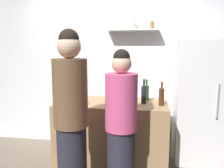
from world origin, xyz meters
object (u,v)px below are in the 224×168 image
at_px(wine_bottle_green_glass, 146,92).
at_px(person_brown_jacket, 71,121).
at_px(utensil_holder, 79,101).
at_px(water_bottle_plastic, 70,93).
at_px(person_pink_top, 121,126).
at_px(refrigerator, 198,102).
at_px(wine_bottle_dark_glass, 144,94).
at_px(baking_pan, 119,101).
at_px(wine_bottle_amber_glass, 161,96).

distance_m(wine_bottle_green_glass, person_brown_jacket, 1.31).
distance_m(utensil_holder, water_bottle_plastic, 0.30).
relative_size(utensil_holder, person_pink_top, 0.14).
relative_size(refrigerator, water_bottle_plastic, 7.46).
bearing_deg(wine_bottle_dark_glass, baking_pan, -173.30).
distance_m(baking_pan, person_pink_top, 0.63).
distance_m(wine_bottle_amber_glass, wine_bottle_dark_glass, 0.24).
relative_size(baking_pan, wine_bottle_green_glass, 1.17).
bearing_deg(refrigerator, wine_bottle_dark_glass, -154.59).
xyz_separation_m(utensil_holder, wine_bottle_dark_glass, (0.82, 0.22, 0.07)).
distance_m(utensil_holder, person_pink_top, 0.75).
relative_size(baking_pan, water_bottle_plastic, 1.46).
relative_size(refrigerator, person_pink_top, 1.08).
bearing_deg(wine_bottle_dark_glass, refrigerator, 25.41).
distance_m(refrigerator, wine_bottle_dark_glass, 0.86).
xyz_separation_m(baking_pan, wine_bottle_amber_glass, (0.54, -0.04, 0.09)).
bearing_deg(utensil_holder, wine_bottle_green_glass, 26.67).
xyz_separation_m(baking_pan, wine_bottle_dark_glass, (0.32, 0.04, 0.10)).
height_order(utensil_holder, wine_bottle_amber_glass, wine_bottle_amber_glass).
bearing_deg(wine_bottle_amber_glass, baking_pan, 175.94).
distance_m(refrigerator, wine_bottle_green_glass, 0.76).
height_order(utensil_holder, water_bottle_plastic, water_bottle_plastic).
relative_size(wine_bottle_green_glass, water_bottle_plastic, 1.25).
bearing_deg(utensil_holder, baking_pan, 20.14).
bearing_deg(baking_pan, person_pink_top, -80.85).
bearing_deg(person_pink_top, wine_bottle_green_glass, 42.07).
distance_m(refrigerator, person_brown_jacket, 1.92).
relative_size(utensil_holder, person_brown_jacket, 0.12).
xyz_separation_m(wine_bottle_green_glass, person_brown_jacket, (-0.73, -1.08, -0.11)).
height_order(wine_bottle_amber_glass, water_bottle_plastic, wine_bottle_amber_glass).
height_order(wine_bottle_dark_glass, water_bottle_plastic, wine_bottle_dark_glass).
bearing_deg(water_bottle_plastic, person_brown_jacket, -70.02).
height_order(wine_bottle_green_glass, person_pink_top, person_pink_top).
relative_size(baking_pan, utensil_holder, 1.56).
relative_size(wine_bottle_amber_glass, wine_bottle_green_glass, 1.05).
bearing_deg(wine_bottle_green_glass, person_brown_jacket, -124.26).
bearing_deg(person_brown_jacket, wine_bottle_green_glass, -148.32).
relative_size(refrigerator, utensil_holder, 7.97).
bearing_deg(person_brown_jacket, refrigerator, -164.01).
bearing_deg(baking_pan, utensil_holder, -159.86).
bearing_deg(water_bottle_plastic, utensil_holder, -49.00).
height_order(baking_pan, wine_bottle_green_glass, wine_bottle_green_glass).
relative_size(wine_bottle_dark_glass, person_brown_jacket, 0.19).
height_order(baking_pan, person_pink_top, person_pink_top).
relative_size(refrigerator, wine_bottle_amber_glass, 5.68).
relative_size(utensil_holder, wine_bottle_green_glass, 0.75).
bearing_deg(utensil_holder, water_bottle_plastic, 131.00).
bearing_deg(baking_pan, person_brown_jacket, -114.56).
bearing_deg(person_pink_top, wine_bottle_dark_glass, 39.72).
bearing_deg(wine_bottle_green_glass, person_pink_top, -106.72).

